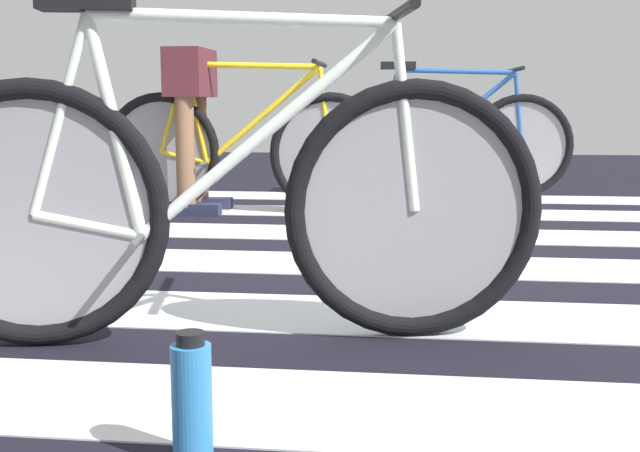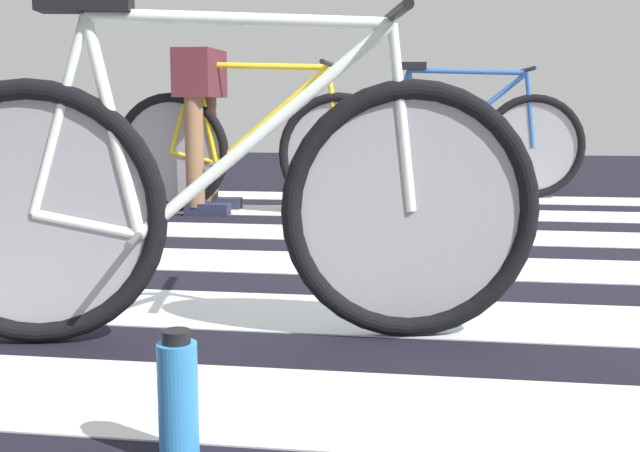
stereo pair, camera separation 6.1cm
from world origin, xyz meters
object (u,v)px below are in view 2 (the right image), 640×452
at_px(bicycle_1_of_3, 223,202).
at_px(bicycle_2_of_3, 253,149).
at_px(bicycle_3_of_3, 457,142).
at_px(water_bottle, 178,398).
at_px(cyclist_2_of_3, 202,108).

xyz_separation_m(bicycle_1_of_3, bicycle_2_of_3, (-0.50, 2.50, 0.00)).
distance_m(bicycle_2_of_3, bicycle_3_of_3, 1.56).
bearing_deg(bicycle_1_of_3, bicycle_3_of_3, 66.83).
bearing_deg(bicycle_2_of_3, bicycle_1_of_3, -78.40).
distance_m(bicycle_1_of_3, water_bottle, 0.78).
bearing_deg(bicycle_3_of_3, cyclist_2_of_3, -151.54).
relative_size(cyclist_2_of_3, water_bottle, 3.94).
xyz_separation_m(bicycle_1_of_3, cyclist_2_of_3, (-0.81, 2.50, 0.24)).
bearing_deg(cyclist_2_of_3, bicycle_2_of_3, 0.00).
relative_size(cyclist_2_of_3, bicycle_3_of_3, 0.56).
distance_m(bicycle_1_of_3, cyclist_2_of_3, 2.64).
distance_m(bicycle_1_of_3, bicycle_2_of_3, 2.55).
height_order(bicycle_1_of_3, bicycle_3_of_3, same).
xyz_separation_m(bicycle_1_of_3, water_bottle, (0.11, -0.72, -0.27)).
bearing_deg(bicycle_1_of_3, water_bottle, -92.76).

